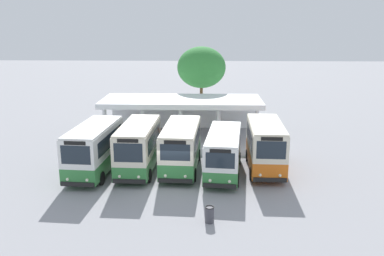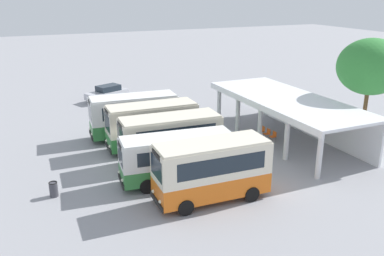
{
  "view_description": "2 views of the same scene",
  "coord_description": "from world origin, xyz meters",
  "px_view_note": "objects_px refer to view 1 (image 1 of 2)",
  "views": [
    {
      "loc": [
        2.13,
        -25.1,
        10.29
      ],
      "look_at": [
        1.07,
        7.25,
        2.01
      ],
      "focal_mm": 38.67,
      "sensor_mm": 36.0,
      "label": 1
    },
    {
      "loc": [
        25.17,
        -6.49,
        11.37
      ],
      "look_at": [
        -1.09,
        5.19,
        1.69
      ],
      "focal_mm": 38.7,
      "sensor_mm": 36.0,
      "label": 2
    }
  ],
  "objects_px": {
    "litter_bin_apron": "(210,214)",
    "city_bus_second_in_row": "(138,146)",
    "city_bus_fourth_amber": "(224,151)",
    "city_bus_nearest_orange": "(94,147)",
    "city_bus_middle_cream": "(181,146)",
    "waiting_chair_middle_seat": "(182,132)",
    "waiting_chair_second_from_end": "(174,132)",
    "waiting_chair_end_by_column": "(166,132)",
    "city_bus_fifth_blue": "(265,145)"
  },
  "relations": [
    {
      "from": "city_bus_nearest_orange",
      "to": "waiting_chair_end_by_column",
      "type": "xyz_separation_m",
      "value": [
        4.11,
        9.45,
        -1.36
      ]
    },
    {
      "from": "city_bus_nearest_orange",
      "to": "city_bus_middle_cream",
      "type": "height_order",
      "value": "city_bus_nearest_orange"
    },
    {
      "from": "city_bus_fourth_amber",
      "to": "waiting_chair_second_from_end",
      "type": "relative_size",
      "value": 8.42
    },
    {
      "from": "city_bus_nearest_orange",
      "to": "city_bus_second_in_row",
      "type": "bearing_deg",
      "value": 9.61
    },
    {
      "from": "city_bus_second_in_row",
      "to": "waiting_chair_middle_seat",
      "type": "height_order",
      "value": "city_bus_second_in_row"
    },
    {
      "from": "waiting_chair_end_by_column",
      "to": "waiting_chair_middle_seat",
      "type": "xyz_separation_m",
      "value": [
        1.48,
        0.08,
        0.0
      ]
    },
    {
      "from": "city_bus_nearest_orange",
      "to": "waiting_chair_second_from_end",
      "type": "bearing_deg",
      "value": 62.92
    },
    {
      "from": "city_bus_nearest_orange",
      "to": "waiting_chair_second_from_end",
      "type": "xyz_separation_m",
      "value": [
        4.85,
        9.48,
        -1.36
      ]
    },
    {
      "from": "city_bus_middle_cream",
      "to": "city_bus_nearest_orange",
      "type": "bearing_deg",
      "value": -172.35
    },
    {
      "from": "city_bus_nearest_orange",
      "to": "litter_bin_apron",
      "type": "height_order",
      "value": "city_bus_nearest_orange"
    },
    {
      "from": "city_bus_fifth_blue",
      "to": "waiting_chair_second_from_end",
      "type": "xyz_separation_m",
      "value": [
        -7.1,
        8.53,
        -1.38
      ]
    },
    {
      "from": "city_bus_fifth_blue",
      "to": "waiting_chair_second_from_end",
      "type": "distance_m",
      "value": 11.18
    },
    {
      "from": "waiting_chair_end_by_column",
      "to": "city_bus_second_in_row",
      "type": "bearing_deg",
      "value": -97.15
    },
    {
      "from": "city_bus_fourth_amber",
      "to": "waiting_chair_middle_seat",
      "type": "bearing_deg",
      "value": 109.68
    },
    {
      "from": "city_bus_second_in_row",
      "to": "city_bus_fifth_blue",
      "type": "bearing_deg",
      "value": 2.86
    },
    {
      "from": "city_bus_middle_cream",
      "to": "waiting_chair_second_from_end",
      "type": "xyz_separation_m",
      "value": [
        -1.12,
        8.68,
        -1.29
      ]
    },
    {
      "from": "city_bus_nearest_orange",
      "to": "waiting_chair_end_by_column",
      "type": "height_order",
      "value": "city_bus_nearest_orange"
    },
    {
      "from": "city_bus_nearest_orange",
      "to": "city_bus_fifth_blue",
      "type": "xyz_separation_m",
      "value": [
        11.95,
        0.95,
        0.02
      ]
    },
    {
      "from": "litter_bin_apron",
      "to": "city_bus_second_in_row",
      "type": "bearing_deg",
      "value": 122.84
    },
    {
      "from": "city_bus_fourth_amber",
      "to": "waiting_chair_middle_seat",
      "type": "distance_m",
      "value": 10.07
    },
    {
      "from": "waiting_chair_end_by_column",
      "to": "waiting_chair_second_from_end",
      "type": "relative_size",
      "value": 1.0
    },
    {
      "from": "waiting_chair_second_from_end",
      "to": "waiting_chair_middle_seat",
      "type": "relative_size",
      "value": 1.0
    },
    {
      "from": "city_bus_second_in_row",
      "to": "litter_bin_apron",
      "type": "height_order",
      "value": "city_bus_second_in_row"
    },
    {
      "from": "city_bus_fourth_amber",
      "to": "city_bus_nearest_orange",
      "type": "bearing_deg",
      "value": -179.27
    },
    {
      "from": "waiting_chair_end_by_column",
      "to": "litter_bin_apron",
      "type": "bearing_deg",
      "value": -77.02
    },
    {
      "from": "city_bus_second_in_row",
      "to": "waiting_chair_middle_seat",
      "type": "xyz_separation_m",
      "value": [
        2.6,
        9.03,
        -1.36
      ]
    },
    {
      "from": "city_bus_fourth_amber",
      "to": "city_bus_second_in_row",
      "type": "bearing_deg",
      "value": 176.26
    },
    {
      "from": "waiting_chair_end_by_column",
      "to": "waiting_chair_middle_seat",
      "type": "relative_size",
      "value": 1.0
    },
    {
      "from": "city_bus_middle_cream",
      "to": "waiting_chair_middle_seat",
      "type": "height_order",
      "value": "city_bus_middle_cream"
    },
    {
      "from": "waiting_chair_second_from_end",
      "to": "city_bus_second_in_row",
      "type": "bearing_deg",
      "value": -101.72
    },
    {
      "from": "city_bus_second_in_row",
      "to": "city_bus_middle_cream",
      "type": "height_order",
      "value": "city_bus_second_in_row"
    },
    {
      "from": "city_bus_fifth_blue",
      "to": "waiting_chair_second_from_end",
      "type": "height_order",
      "value": "city_bus_fifth_blue"
    },
    {
      "from": "waiting_chair_end_by_column",
      "to": "litter_bin_apron",
      "type": "xyz_separation_m",
      "value": [
        3.83,
        -16.62,
        -0.07
      ]
    },
    {
      "from": "city_bus_middle_cream",
      "to": "city_bus_fifth_blue",
      "type": "bearing_deg",
      "value": 1.44
    },
    {
      "from": "city_bus_middle_cream",
      "to": "waiting_chair_end_by_column",
      "type": "bearing_deg",
      "value": 102.16
    },
    {
      "from": "waiting_chair_second_from_end",
      "to": "city_bus_fifth_blue",
      "type": "bearing_deg",
      "value": -50.24
    },
    {
      "from": "city_bus_fourth_amber",
      "to": "city_bus_fifth_blue",
      "type": "relative_size",
      "value": 1.1
    },
    {
      "from": "city_bus_second_in_row",
      "to": "city_bus_nearest_orange",
      "type": "bearing_deg",
      "value": -170.39
    },
    {
      "from": "city_bus_nearest_orange",
      "to": "city_bus_fifth_blue",
      "type": "bearing_deg",
      "value": 4.56
    },
    {
      "from": "city_bus_middle_cream",
      "to": "litter_bin_apron",
      "type": "height_order",
      "value": "city_bus_middle_cream"
    },
    {
      "from": "city_bus_fourth_amber",
      "to": "waiting_chair_middle_seat",
      "type": "xyz_separation_m",
      "value": [
        -3.37,
        9.42,
        -1.14
      ]
    },
    {
      "from": "city_bus_second_in_row",
      "to": "waiting_chair_end_by_column",
      "type": "xyz_separation_m",
      "value": [
        1.12,
        8.95,
        -1.36
      ]
    },
    {
      "from": "city_bus_second_in_row",
      "to": "city_bus_fourth_amber",
      "type": "xyz_separation_m",
      "value": [
        5.97,
        -0.39,
        -0.22
      ]
    },
    {
      "from": "city_bus_nearest_orange",
      "to": "waiting_chair_middle_seat",
      "type": "height_order",
      "value": "city_bus_nearest_orange"
    },
    {
      "from": "city_bus_second_in_row",
      "to": "city_bus_middle_cream",
      "type": "bearing_deg",
      "value": 5.67
    },
    {
      "from": "city_bus_nearest_orange",
      "to": "waiting_chair_end_by_column",
      "type": "distance_m",
      "value": 10.4
    },
    {
      "from": "city_bus_second_in_row",
      "to": "waiting_chair_end_by_column",
      "type": "height_order",
      "value": "city_bus_second_in_row"
    },
    {
      "from": "waiting_chair_second_from_end",
      "to": "litter_bin_apron",
      "type": "xyz_separation_m",
      "value": [
        3.09,
        -16.65,
        -0.07
      ]
    },
    {
      "from": "city_bus_middle_cream",
      "to": "city_bus_fourth_amber",
      "type": "xyz_separation_m",
      "value": [
        2.99,
        -0.69,
        -0.15
      ]
    },
    {
      "from": "city_bus_nearest_orange",
      "to": "waiting_chair_end_by_column",
      "type": "relative_size",
      "value": 8.21
    }
  ]
}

